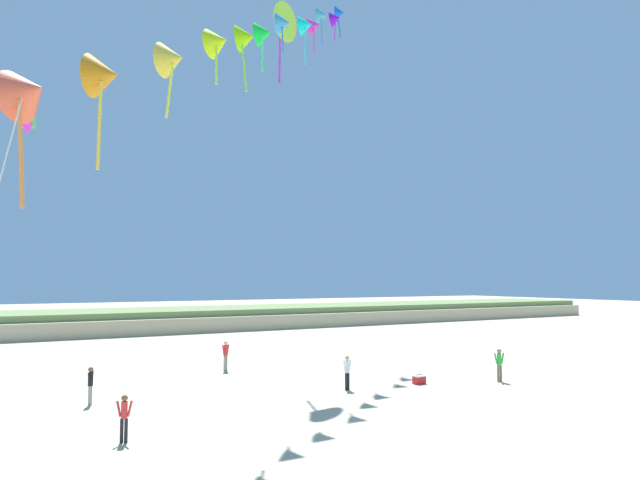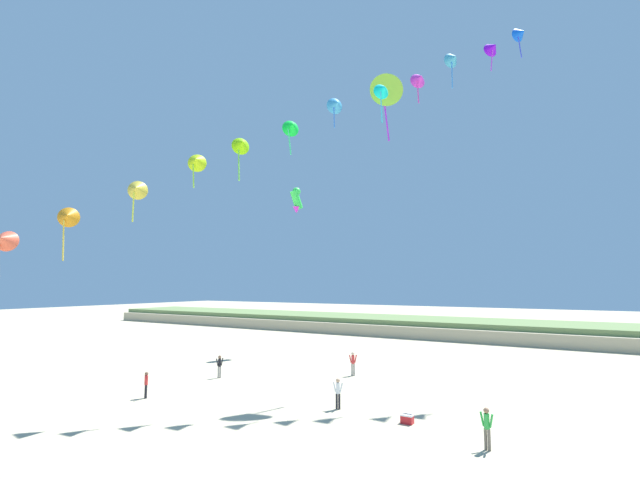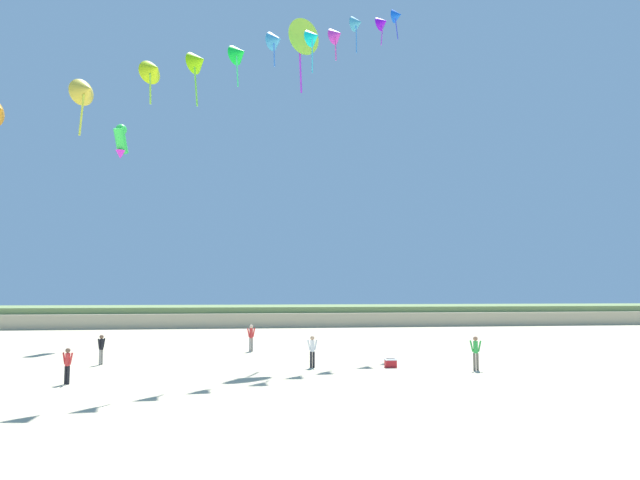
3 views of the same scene
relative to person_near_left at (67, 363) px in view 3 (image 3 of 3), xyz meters
The scene contains 11 objects.
ground_plane 10.53m from the person_near_left, 27.43° to the right, with size 240.00×240.00×0.00m, color #C1B28E.
dune_ridge 41.42m from the person_near_left, 77.00° to the left, with size 120.00×12.71×2.09m.
person_near_left is the anchor object (origin of this frame).
person_near_right 6.23m from the person_near_left, 91.44° to the left, with size 0.32×0.52×1.56m.
person_mid_center 18.63m from the person_near_left, ahead, with size 0.58×0.24×1.65m.
person_far_left 14.03m from the person_near_left, 56.67° to the left, with size 0.56×0.37×1.69m.
person_far_right 11.35m from the person_near_left, 19.13° to the left, with size 0.56×0.22×1.60m.
kite_banner_string 19.37m from the person_near_left, 36.18° to the left, with size 25.02×27.29×26.84m.
large_kite_low_lead 24.24m from the person_near_left, 96.92° to the left, with size 1.20×1.70×2.69m.
large_kite_mid_trail 25.18m from the person_near_left, 46.30° to the left, with size 2.56×1.96×4.89m.
beach_cooler 15.06m from the person_near_left, 12.74° to the left, with size 0.58×0.41×0.46m.
Camera 3 is at (-1.91, -20.45, 3.93)m, focal length 32.00 mm.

